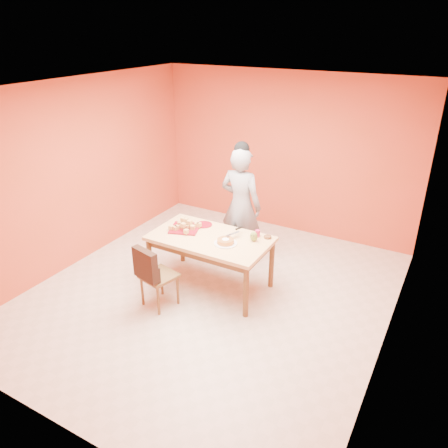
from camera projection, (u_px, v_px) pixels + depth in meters
The scene contains 17 objects.
floor at pixel (210, 294), 5.94m from camera, with size 5.00×5.00×0.00m, color beige.
ceiling at pixel (207, 89), 4.80m from camera, with size 5.00×5.00×0.00m, color white.
wall_back at pixel (285, 154), 7.35m from camera, with size 4.50×4.50×0.00m, color #CC482F.
wall_left at pixel (77, 174), 6.37m from camera, with size 5.00×5.00×0.00m, color #CC482F.
wall_right at pixel (400, 244), 4.38m from camera, with size 5.00×5.00×0.00m, color #CC482F.
dining_table at pixel (210, 243), 5.87m from camera, with size 1.60×0.90×0.76m.
dining_chair at pixel (158, 275), 5.53m from camera, with size 0.49×0.55×0.88m.
pastry_pile at pixel (185, 224), 6.02m from camera, with size 0.34×0.34×0.11m, color tan, non-canonical shape.
person at pixel (241, 206), 6.47m from camera, with size 0.65×0.43×1.78m, color gray.
pastry_platter at pixel (185, 228), 6.05m from camera, with size 0.38×0.38×0.02m, color maroon.
red_dinner_plate at pixel (204, 225), 6.17m from camera, with size 0.23×0.23×0.01m, color maroon.
white_cake_plate at pixel (226, 243), 5.65m from camera, with size 0.30×0.30×0.01m, color silver.
sponge_cake at pixel (226, 241), 5.64m from camera, with size 0.22×0.22×0.05m, color orange.
cake_server at pixel (233, 234), 5.76m from camera, with size 0.04×0.23×0.01m, color white.
egg_ornament at pixel (254, 236), 5.70m from camera, with size 0.11×0.08×0.13m, color olive.
magenta_glass at pixel (258, 233), 5.82m from camera, with size 0.07×0.07×0.09m, color #C41D51.
checker_tin at pixel (268, 237), 5.80m from camera, with size 0.10×0.10×0.03m, color #38240F.
Camera 1 is at (2.61, -4.25, 3.38)m, focal length 35.00 mm.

